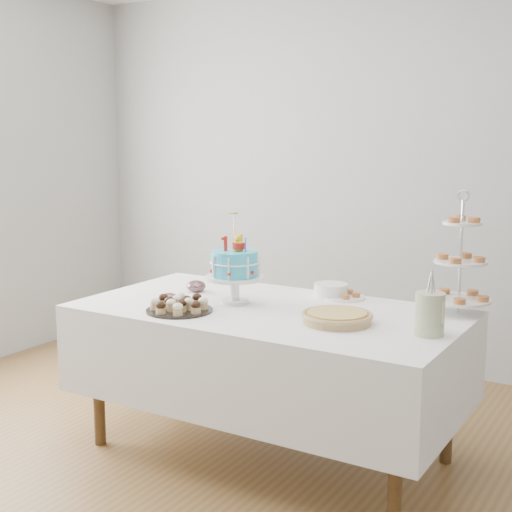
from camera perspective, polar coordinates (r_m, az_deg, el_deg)
The scene contains 12 objects.
floor at distance 3.61m, azimuth -1.55°, elevation -17.16°, with size 5.00×5.00×0.00m, color brown.
walls at distance 3.23m, azimuth -1.65°, elevation 4.74°, with size 5.04×4.04×2.70m.
table at distance 3.64m, azimuth 0.99°, elevation -7.67°, with size 1.92×1.02×0.77m.
birthday_cake at distance 3.66m, azimuth -1.71°, elevation -1.85°, with size 0.30×0.30×0.47m.
cupcake_tray at distance 3.53m, azimuth -6.16°, elevation -3.85°, with size 0.33×0.33×0.07m.
pie at distance 3.32m, azimuth 6.50°, elevation -4.85°, with size 0.33×0.33×0.05m.
tiered_stand at distance 3.57m, azimuth 16.03°, elevation -0.49°, with size 0.31×0.31×0.60m.
plate_stack at distance 3.85m, azimuth 6.00°, elevation -2.73°, with size 0.18×0.18×0.07m.
pastry_plate at distance 3.82m, azimuth 7.02°, elevation -3.16°, with size 0.23×0.23×0.03m.
jam_bowl_a at distance 3.70m, azimuth -6.93°, elevation -3.40°, with size 0.09×0.09×0.06m.
jam_bowl_b at distance 3.96m, azimuth -4.81°, elevation -2.43°, with size 0.11×0.11×0.06m.
utensil_pitcher at distance 3.17m, azimuth 13.74°, elevation -4.39°, with size 0.13×0.13×0.29m.
Camera 1 is at (1.74, -2.71, 1.63)m, focal length 50.00 mm.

